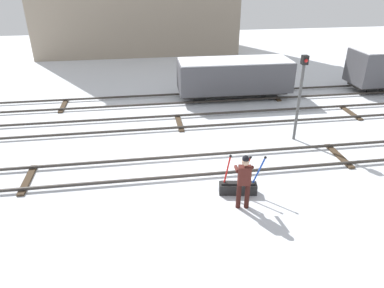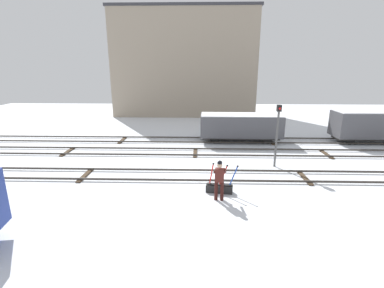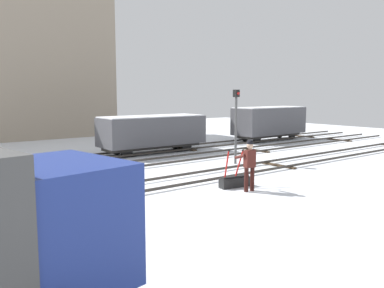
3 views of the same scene
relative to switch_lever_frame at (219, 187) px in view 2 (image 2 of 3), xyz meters
The scene contains 11 objects.
ground_plane 2.23m from the switch_lever_frame, 124.43° to the left, with size 60.00×60.00×0.00m, color silver.
track_main_line 2.22m from the switch_lever_frame, 124.43° to the left, with size 44.00×1.94×0.18m.
track_siding_near 6.15m from the switch_lever_frame, 101.77° to the left, with size 44.00×1.94×0.18m.
track_siding_far 9.30m from the switch_lever_frame, 97.75° to the left, with size 44.00×1.94×0.18m.
switch_lever_frame is the anchor object (origin of this frame).
rail_worker 1.11m from the switch_lever_frame, 95.54° to the right, with size 0.61×0.76×1.84m.
signal_post 5.40m from the switch_lever_frame, 46.03° to the left, with size 0.24×0.32×3.64m.
apartment_building 23.52m from the switch_lever_frame, 97.13° to the left, with size 16.73×6.03×12.12m.
freight_car_far_end 9.53m from the switch_lever_frame, 76.51° to the left, with size 6.23×2.29×2.17m.
freight_car_near_switch 15.40m from the switch_lever_frame, 36.86° to the left, with size 5.87×2.15×2.46m.
perched_bird_roof_left 26.48m from the switch_lever_frame, 81.81° to the left, with size 0.23×0.28×0.13m.
Camera 2 is at (0.32, -13.87, 5.71)m, focal length 26.08 mm.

